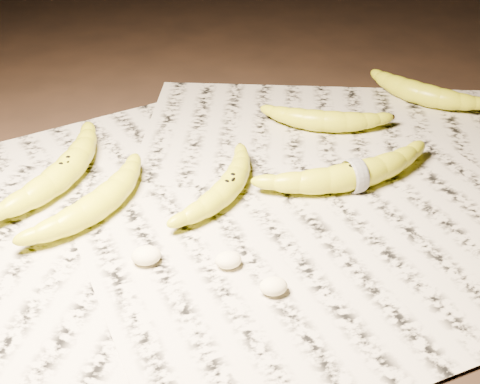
{
  "coord_description": "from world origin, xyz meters",
  "views": [
    {
      "loc": [
        -0.12,
        -0.65,
        0.49
      ],
      "look_at": [
        -0.02,
        0.0,
        0.05
      ],
      "focal_mm": 50.0,
      "sensor_mm": 36.0,
      "label": 1
    }
  ],
  "objects": [
    {
      "name": "banana_taped",
      "position": [
        0.14,
        0.06,
        0.03
      ],
      "size": [
        0.23,
        0.11,
        0.04
      ],
      "primitive_type": null,
      "rotation": [
        0.0,
        0.0,
        0.22
      ],
      "color": "yellow",
      "rests_on": "newspaper_patch"
    },
    {
      "name": "banana_center",
      "position": [
        -0.02,
        0.06,
        0.02
      ],
      "size": [
        0.14,
        0.18,
        0.03
      ],
      "primitive_type": null,
      "rotation": [
        0.0,
        0.0,
        0.99
      ],
      "color": "yellow",
      "rests_on": "newspaper_patch"
    },
    {
      "name": "banana_upper_b",
      "position": [
        0.33,
        0.29,
        0.03
      ],
      "size": [
        0.16,
        0.17,
        0.04
      ],
      "primitive_type": null,
      "rotation": [
        0.0,
        0.0,
        -0.81
      ],
      "color": "yellow",
      "rests_on": "newspaper_patch"
    },
    {
      "name": "banana_upper_a",
      "position": [
        0.15,
        0.22,
        0.02
      ],
      "size": [
        0.18,
        0.1,
        0.03
      ],
      "primitive_type": null,
      "rotation": [
        0.0,
        0.0,
        -0.32
      ],
      "color": "yellow",
      "rests_on": "newspaper_patch"
    },
    {
      "name": "banana_left_b",
      "position": [
        -0.18,
        0.05,
        0.03
      ],
      "size": [
        0.17,
        0.18,
        0.04
      ],
      "primitive_type": null,
      "rotation": [
        0.0,
        0.0,
        0.88
      ],
      "color": "yellow",
      "rests_on": "newspaper_patch"
    },
    {
      "name": "flesh_chunk_a",
      "position": [
        -0.13,
        -0.05,
        0.02
      ],
      "size": [
        0.03,
        0.03,
        0.02
      ],
      "primitive_type": "ellipsoid",
      "color": "#FFF2C5",
      "rests_on": "newspaper_patch"
    },
    {
      "name": "flesh_chunk_c",
      "position": [
        -0.04,
        -0.07,
        0.02
      ],
      "size": [
        0.03,
        0.03,
        0.02
      ],
      "primitive_type": "ellipsoid",
      "color": "#FFF2C5",
      "rests_on": "newspaper_patch"
    },
    {
      "name": "ground",
      "position": [
        0.0,
        0.0,
        0.0
      ],
      "size": [
        3.0,
        3.0,
        0.0
      ],
      "primitive_type": "plane",
      "color": "black",
      "rests_on": "ground"
    },
    {
      "name": "measuring_tape",
      "position": [
        0.14,
        0.06,
        0.03
      ],
      "size": [
        0.01,
        0.05,
        0.05
      ],
      "primitive_type": "torus",
      "rotation": [
        0.0,
        1.57,
        0.22
      ],
      "color": "white",
      "rests_on": "newspaper_patch"
    },
    {
      "name": "banana_left_a",
      "position": [
        -0.23,
        0.13,
        0.03
      ],
      "size": [
        0.16,
        0.22,
        0.04
      ],
      "primitive_type": null,
      "rotation": [
        0.0,
        0.0,
        1.08
      ],
      "color": "yellow",
      "rests_on": "newspaper_patch"
    },
    {
      "name": "flesh_chunk_b",
      "position": [
        -0.0,
        -0.13,
        0.02
      ],
      "size": [
        0.03,
        0.03,
        0.02
      ],
      "primitive_type": "ellipsoid",
      "color": "#FFF2C5",
      "rests_on": "newspaper_patch"
    },
    {
      "name": "newspaper_patch",
      "position": [
        -0.02,
        0.04,
        0.0
      ],
      "size": [
        0.9,
        0.7,
        0.01
      ],
      "primitive_type": "cube",
      "color": "#BEB6A2",
      "rests_on": "ground"
    }
  ]
}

